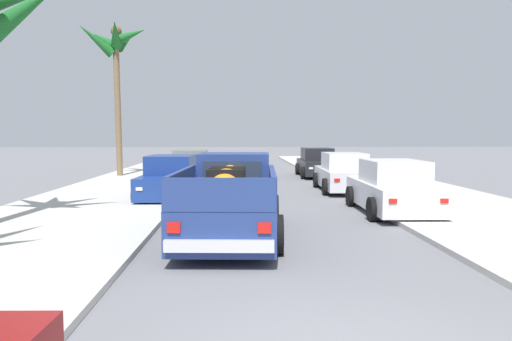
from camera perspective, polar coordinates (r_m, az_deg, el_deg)
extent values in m
cube|color=beige|center=(16.99, -17.67, -3.32)|extent=(5.19, 60.00, 0.12)
cube|color=beige|center=(17.66, 19.66, -3.09)|extent=(5.19, 60.00, 0.12)
cube|color=silver|center=(16.71, -13.71, -3.40)|extent=(0.16, 60.00, 0.10)
cube|color=silver|center=(17.25, 15.97, -3.20)|extent=(0.16, 60.00, 0.10)
cube|color=navy|center=(10.45, -3.14, -4.87)|extent=(2.20, 5.20, 0.80)
cube|color=navy|center=(11.94, -2.62, 0.16)|extent=(1.80, 1.59, 0.80)
cube|color=#283342|center=(11.18, -2.86, -0.02)|extent=(1.38, 0.14, 0.44)
cube|color=#283342|center=(12.70, -2.41, 0.51)|extent=(1.46, 0.14, 0.48)
cube|color=navy|center=(9.62, -8.94, -1.63)|extent=(0.28, 3.30, 0.56)
cube|color=navy|center=(9.48, 1.97, -1.66)|extent=(0.28, 3.30, 0.56)
cube|color=navy|center=(7.87, -4.44, -2.92)|extent=(1.88, 0.20, 0.56)
cube|color=silver|center=(7.94, -4.46, -9.02)|extent=(1.83, 0.22, 0.20)
cylinder|color=black|center=(12.09, -7.28, -4.68)|extent=(0.30, 0.77, 0.76)
cylinder|color=black|center=(11.97, 2.08, -4.74)|extent=(0.30, 0.77, 0.76)
cylinder|color=black|center=(9.24, -9.87, -7.53)|extent=(0.30, 0.77, 0.76)
cylinder|color=black|center=(9.09, 2.46, -7.68)|extent=(0.30, 0.77, 0.76)
cube|color=red|center=(8.01, -9.84, -6.76)|extent=(0.22, 0.05, 0.18)
cube|color=red|center=(7.87, 1.02, -6.89)|extent=(0.22, 0.05, 0.18)
ellipsoid|color=orange|center=(9.52, -3.52, -1.52)|extent=(0.79, 1.74, 0.60)
sphere|color=orange|center=(10.45, -3.12, -0.55)|extent=(0.44, 0.44, 0.44)
cube|color=black|center=(9.06, -3.74, -1.83)|extent=(0.72, 0.16, 0.61)
cube|color=black|center=(9.52, -3.52, -1.52)|extent=(0.72, 0.16, 0.61)
cube|color=black|center=(9.98, -3.31, -1.25)|extent=(0.72, 0.16, 0.61)
cube|color=silver|center=(14.28, 16.00, -2.79)|extent=(1.84, 4.23, 0.72)
cube|color=silver|center=(14.12, 16.18, -0.10)|extent=(1.56, 2.13, 0.64)
cube|color=#283342|center=(15.05, 15.08, 0.11)|extent=(1.37, 0.11, 0.52)
cube|color=#283342|center=(13.20, 17.43, -0.52)|extent=(1.34, 0.11, 0.50)
cylinder|color=black|center=(15.33, 11.31, -3.04)|extent=(0.23, 0.64, 0.64)
cylinder|color=black|center=(15.82, 17.72, -2.93)|extent=(0.23, 0.64, 0.64)
cylinder|color=black|center=(12.83, 13.84, -4.52)|extent=(0.23, 0.64, 0.64)
cylinder|color=black|center=(13.41, 21.33, -4.32)|extent=(0.23, 0.64, 0.64)
cube|color=red|center=(12.09, 16.10, -3.56)|extent=(0.20, 0.04, 0.12)
cube|color=white|center=(16.14, 11.70, -1.64)|extent=(0.20, 0.04, 0.10)
cube|color=red|center=(12.52, 21.65, -3.43)|extent=(0.20, 0.04, 0.12)
cube|color=white|center=(16.46, 15.89, -1.60)|extent=(0.20, 0.04, 0.10)
cube|color=navy|center=(16.87, -10.15, -1.61)|extent=(1.88, 4.25, 0.72)
cube|color=navy|center=(16.92, -10.12, 0.72)|extent=(1.58, 2.14, 0.64)
cube|color=#283342|center=(15.96, -10.70, 0.42)|extent=(1.37, 0.12, 0.52)
cube|color=#283342|center=(17.87, -9.61, 0.86)|extent=(1.34, 0.12, 0.50)
cylinder|color=black|center=(15.49, -7.64, -2.91)|extent=(0.24, 0.65, 0.64)
cylinder|color=black|center=(15.81, -14.15, -2.86)|extent=(0.24, 0.65, 0.64)
cylinder|color=black|center=(18.06, -6.63, -1.87)|extent=(0.24, 0.65, 0.64)
cylinder|color=black|center=(18.34, -12.25, -1.84)|extent=(0.24, 0.65, 0.64)
cube|color=red|center=(18.86, -7.19, -0.62)|extent=(0.20, 0.05, 0.12)
cube|color=white|center=(14.70, -9.15, -2.19)|extent=(0.20, 0.05, 0.10)
cube|color=red|center=(19.04, -10.98, -0.61)|extent=(0.20, 0.05, 0.12)
cube|color=white|center=(14.93, -13.83, -2.16)|extent=(0.20, 0.05, 0.10)
cube|color=slate|center=(22.48, -7.83, -0.09)|extent=(1.90, 4.26, 0.72)
cube|color=slate|center=(22.54, -7.84, 1.65)|extent=(1.59, 2.15, 0.64)
cube|color=#283342|center=(21.58, -8.00, 1.47)|extent=(1.37, 0.12, 0.52)
cube|color=#283342|center=(23.51, -7.68, 1.71)|extent=(1.34, 0.12, 0.50)
cylinder|color=black|center=(21.17, -5.61, -0.94)|extent=(0.24, 0.65, 0.64)
cylinder|color=black|center=(21.29, -10.47, -0.96)|extent=(0.24, 0.65, 0.64)
cylinder|color=black|center=(23.76, -5.46, -0.36)|extent=(0.24, 0.65, 0.64)
cylinder|color=black|center=(23.87, -9.79, -0.38)|extent=(0.24, 0.65, 0.64)
cube|color=red|center=(24.55, -6.05, 0.55)|extent=(0.20, 0.05, 0.12)
cube|color=white|center=(20.35, -6.48, -0.35)|extent=(0.20, 0.05, 0.10)
cube|color=red|center=(24.62, -9.00, 0.53)|extent=(0.20, 0.05, 0.12)
cube|color=white|center=(20.43, -9.94, -0.36)|extent=(0.20, 0.05, 0.10)
cube|color=silver|center=(19.30, 10.43, -0.86)|extent=(1.89, 4.25, 0.72)
cube|color=silver|center=(19.15, 10.52, 1.14)|extent=(1.58, 2.15, 0.64)
cube|color=#283342|center=(20.11, 9.99, 1.24)|extent=(1.37, 0.12, 0.52)
cube|color=#283342|center=(18.20, 11.10, 0.90)|extent=(1.34, 0.12, 0.50)
cylinder|color=black|center=(20.45, 7.25, -1.14)|extent=(0.24, 0.65, 0.64)
cylinder|color=black|center=(20.77, 12.19, -1.12)|extent=(0.24, 0.65, 0.64)
cylinder|color=black|center=(17.89, 8.37, -1.94)|extent=(0.24, 0.65, 0.64)
cylinder|color=black|center=(18.26, 13.98, -1.90)|extent=(0.24, 0.65, 0.64)
cube|color=red|center=(17.11, 9.69, -1.15)|extent=(0.20, 0.05, 0.12)
cube|color=white|center=(21.27, 7.73, -0.15)|extent=(0.20, 0.05, 0.10)
cube|color=red|center=(17.38, 13.81, -1.13)|extent=(0.20, 0.05, 0.12)
cube|color=white|center=(21.48, 10.98, -0.15)|extent=(0.20, 0.05, 0.10)
cube|color=black|center=(25.63, 7.34, 0.46)|extent=(1.84, 4.23, 0.72)
cube|color=black|center=(25.70, 7.32, 1.99)|extent=(1.56, 2.13, 0.64)
cube|color=#283342|center=(24.74, 7.65, 1.85)|extent=(1.37, 0.11, 0.52)
cube|color=#283342|center=(26.66, 7.01, 2.03)|extent=(1.34, 0.11, 0.50)
cylinder|color=black|center=(24.52, 9.87, -0.25)|extent=(0.23, 0.64, 0.64)
cylinder|color=black|center=(24.24, 5.68, -0.26)|extent=(0.23, 0.64, 0.64)
cylinder|color=black|center=(27.08, 8.82, 0.19)|extent=(0.23, 0.64, 0.64)
cylinder|color=black|center=(26.82, 5.02, 0.19)|extent=(0.23, 0.64, 0.64)
cube|color=red|center=(27.81, 7.99, 0.98)|extent=(0.20, 0.04, 0.12)
cube|color=white|center=(23.66, 9.57, 0.28)|extent=(0.20, 0.04, 0.10)
cube|color=red|center=(27.63, 5.40, 0.98)|extent=(0.20, 0.04, 0.12)
cube|color=white|center=(23.46, 6.61, 0.28)|extent=(0.20, 0.04, 0.10)
cone|color=#196023|center=(12.94, -25.86, 17.11)|extent=(2.07, 0.75, 1.72)
cylinder|color=brown|center=(25.61, -16.24, 7.50)|extent=(0.30, 0.62, 7.49)
cone|color=#196023|center=(25.92, -14.74, 15.45)|extent=(1.62, 0.62, 1.06)
cone|color=#196023|center=(26.60, -15.35, 14.78)|extent=(1.16, 1.63, 1.33)
cone|color=#196023|center=(26.78, -17.78, 14.69)|extent=(1.94, 1.65, 1.36)
cone|color=#196023|center=(25.77, -18.63, 14.65)|extent=(1.96, 1.40, 1.68)
cone|color=#196023|center=(25.08, -16.50, 15.45)|extent=(0.95, 2.07, 1.35)
sphere|color=brown|center=(26.09, -16.42, 15.73)|extent=(0.54, 0.54, 0.54)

